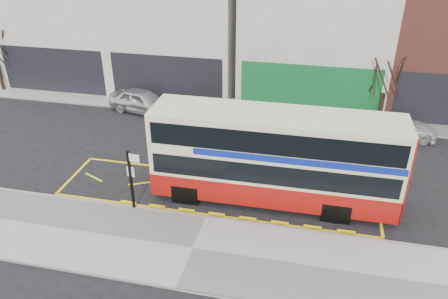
% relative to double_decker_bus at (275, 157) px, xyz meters
% --- Properties ---
extents(ground, '(120.00, 120.00, 0.00)m').
position_rel_double_decker_bus_xyz_m(ground, '(-2.51, -1.63, -2.15)').
color(ground, black).
rests_on(ground, ground).
extents(pavement, '(40.00, 4.00, 0.15)m').
position_rel_double_decker_bus_xyz_m(pavement, '(-2.51, -3.93, -2.08)').
color(pavement, '#A4A19C').
rests_on(pavement, ground).
extents(kerb, '(40.00, 0.15, 0.15)m').
position_rel_double_decker_bus_xyz_m(kerb, '(-2.51, -2.00, -2.08)').
color(kerb, gray).
rests_on(kerb, ground).
extents(far_pavement, '(50.00, 3.00, 0.15)m').
position_rel_double_decker_bus_xyz_m(far_pavement, '(-2.51, 9.37, -2.08)').
color(far_pavement, '#A4A19C').
rests_on(far_pavement, ground).
extents(road_markings, '(14.00, 3.40, 0.01)m').
position_rel_double_decker_bus_xyz_m(road_markings, '(-2.51, -0.03, -2.15)').
color(road_markings, yellow).
rests_on(road_markings, ground).
extents(terrace_far_left, '(8.00, 8.01, 10.80)m').
position_rel_double_decker_bus_xyz_m(terrace_far_left, '(-16.01, 13.36, 2.67)').
color(terrace_far_left, silver).
rests_on(terrace_far_left, ground).
extents(terrace_left, '(8.00, 8.01, 11.80)m').
position_rel_double_decker_bus_xyz_m(terrace_left, '(-8.01, 13.36, 3.17)').
color(terrace_left, beige).
rests_on(terrace_left, ground).
extents(terrace_green_shop, '(9.00, 8.01, 11.30)m').
position_rel_double_decker_bus_xyz_m(terrace_green_shop, '(0.99, 13.36, 2.92)').
color(terrace_green_shop, silver).
rests_on(terrace_green_shop, ground).
extents(double_decker_bus, '(10.26, 2.44, 4.09)m').
position_rel_double_decker_bus_xyz_m(double_decker_bus, '(0.00, 0.00, 0.00)').
color(double_decker_bus, beige).
rests_on(double_decker_bus, ground).
extents(bus_stop_post, '(0.67, 0.14, 2.71)m').
position_rel_double_decker_bus_xyz_m(bus_stop_post, '(-5.55, -2.03, -0.35)').
color(bus_stop_post, black).
rests_on(bus_stop_post, pavement).
extents(car_silver, '(4.54, 2.63, 1.45)m').
position_rel_double_decker_bus_xyz_m(car_silver, '(-9.08, 7.73, -1.42)').
color(car_silver, silver).
rests_on(car_silver, ground).
extents(car_grey, '(4.69, 2.35, 1.48)m').
position_rel_double_decker_bus_xyz_m(car_grey, '(-5.02, 6.88, -1.41)').
color(car_grey, '#393D40').
rests_on(car_grey, ground).
extents(car_white, '(4.47, 2.04, 1.27)m').
position_rel_double_decker_bus_xyz_m(car_white, '(5.92, 7.46, -1.52)').
color(car_white, silver).
rests_on(car_white, ground).
extents(street_tree_right, '(2.39, 2.39, 5.16)m').
position_rel_double_decker_bus_xyz_m(street_tree_right, '(5.23, 9.09, 1.36)').
color(street_tree_right, black).
rests_on(street_tree_right, ground).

